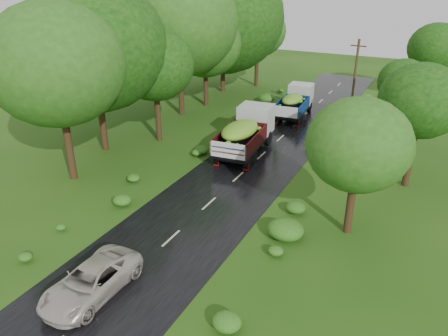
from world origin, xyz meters
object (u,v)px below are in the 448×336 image
Objects in this scene: truck_near at (247,130)px; truck_far at (296,101)px; utility_pole at (354,83)px; car at (91,281)px.

truck_near is 9.87m from truck_far.
truck_near is 10.93m from utility_pole.
utility_pole reaches higher than truck_near.
truck_near is at bearing -113.10° from utility_pole.
car is (0.15, -26.93, -0.80)m from truck_far.
car is at bearing -92.68° from utility_pole.
car is at bearing -93.28° from truck_near.
truck_near is 1.00× the size of utility_pole.
truck_far is 5.58m from utility_pole.
truck_far is 1.34× the size of car.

